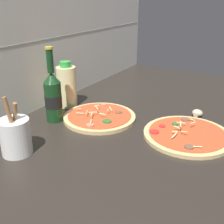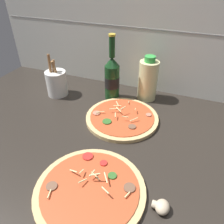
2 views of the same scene
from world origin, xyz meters
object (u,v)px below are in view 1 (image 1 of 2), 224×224
object	(u,v)px
mushroom_left	(197,113)
utensil_crock	(15,136)
pizza_far	(100,117)
pizza_near	(187,135)
oil_bottle	(67,86)
beer_bottle	(53,96)

from	to	relation	value
mushroom_left	utensil_crock	world-z (taller)	utensil_crock
mushroom_left	pizza_far	bearing A→B (deg)	123.87
pizza_far	utensil_crock	world-z (taller)	utensil_crock
pizza_near	oil_bottle	world-z (taller)	oil_bottle
oil_bottle	utensil_crock	size ratio (longest dim) A/B	1.03
mushroom_left	oil_bottle	bearing A→B (deg)	108.07
pizza_near	beer_bottle	xyz separation A→B (cm)	(-12.52, 47.33, 9.02)
pizza_near	oil_bottle	distance (cm)	53.19
oil_bottle	mushroom_left	distance (cm)	54.09
beer_bottle	mushroom_left	xyz separation A→B (cm)	(30.90, -45.72, -8.33)
pizza_near	mushroom_left	bearing A→B (deg)	5.00
pizza_near	utensil_crock	xyz separation A→B (cm)	(-36.57, 41.02, 5.05)
pizza_far	mushroom_left	bearing A→B (deg)	-56.13
pizza_near	mushroom_left	xyz separation A→B (cm)	(18.38, 1.61, 0.69)
oil_bottle	pizza_near	bearing A→B (deg)	-91.92
beer_bottle	pizza_far	bearing A→B (deg)	-55.53
pizza_far	utensil_crock	size ratio (longest dim) A/B	1.48
pizza_far	utensil_crock	xyz separation A→B (cm)	(-33.69, 7.73, 4.96)
pizza_near	beer_bottle	distance (cm)	49.78
pizza_far	oil_bottle	size ratio (longest dim) A/B	1.44
beer_bottle	pizza_near	bearing A→B (deg)	-75.18
mushroom_left	utensil_crock	xyz separation A→B (cm)	(-54.95, 39.41, 4.36)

